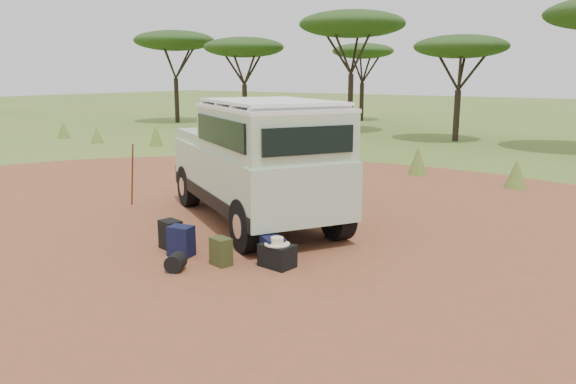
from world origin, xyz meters
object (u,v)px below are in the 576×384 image
Objects in this scene: backpack_navy at (181,241)px; hard_case at (277,256)px; backpack_olive at (221,252)px; backpack_black at (171,235)px; duffel_navy at (272,250)px; safari_vehicle at (257,164)px; walking_staff at (132,175)px.

hard_case is at bearing 4.90° from backpack_navy.
hard_case is (0.80, 0.46, -0.04)m from backpack_olive.
duffel_navy is at bearing 23.84° from backpack_black.
duffel_navy is at bearing 154.67° from hard_case.
safari_vehicle is 10.63× the size of backpack_black.
backpack_black is at bearing -63.35° from safari_vehicle.
walking_staff reaches higher than backpack_olive.
backpack_navy is at bearing -94.29° from walking_staff.
duffel_navy is (1.50, 0.60, -0.04)m from backpack_navy.
safari_vehicle is at bearing 97.92° from backpack_black.
backpack_black is 2.15m from hard_case.
duffel_navy is at bearing 54.29° from backpack_olive.
safari_vehicle is at bearing -56.32° from walking_staff.
safari_vehicle is 3.01m from hard_case.
safari_vehicle is 12.03× the size of backpack_olive.
safari_vehicle reaches higher than hard_case.
walking_staff is at bearing 161.89° from backpack_black.
backpack_olive is at bearing -9.40° from backpack_navy.
walking_staff is at bearing 139.81° from backpack_navy.
backpack_black reaches higher than duffel_navy.
hard_case is (1.97, -2.01, -1.06)m from safari_vehicle.
backpack_olive is 0.84m from duffel_navy.
walking_staff is 3.43× the size of duffel_navy.
safari_vehicle reaches higher than backpack_olive.
walking_staff is at bearing 168.86° from backpack_olive.
walking_staff is 3.65m from backpack_black.
backpack_navy is at bearing -9.74° from backpack_black.
backpack_olive is 0.92m from hard_case.
backpack_navy reaches higher than duffel_navy.
walking_staff is 5.30m from duffel_navy.
backpack_olive is (4.47, -1.93, -0.52)m from walking_staff.
walking_staff is at bearing -166.07° from duffel_navy.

